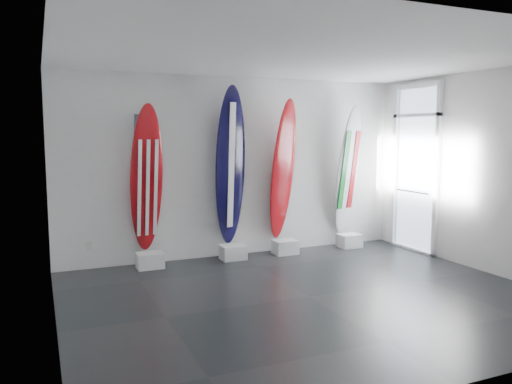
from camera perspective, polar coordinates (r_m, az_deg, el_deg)
name	(u,v)px	position (r m, az deg, el deg)	size (l,w,h in m)	color
floor	(309,297)	(6.63, 6.03, -11.62)	(6.00, 6.00, 0.00)	black
ceiling	(312,56)	(6.36, 6.37, 14.99)	(6.00, 6.00, 0.00)	white
wall_back	(238,167)	(8.58, -2.06, 2.81)	(6.00, 6.00, 0.00)	white
wall_front	(467,206)	(4.34, 22.67, -1.47)	(6.00, 6.00, 0.00)	white
wall_left	(50,190)	(5.51, -22.12, 0.18)	(5.00, 5.00, 0.00)	white
wall_right	(489,172)	(8.22, 24.73, 2.04)	(5.00, 5.00, 0.00)	white
display_block_usa	(150,260)	(8.05, -11.83, -7.54)	(0.40, 0.30, 0.24)	white
surfboard_usa	(147,179)	(7.93, -12.19, 1.47)	(0.52, 0.08, 2.29)	#9B0C11
display_block_navy	(233,252)	(8.41, -2.59, -6.78)	(0.40, 0.30, 0.24)	white
surfboard_navy	(230,166)	(8.29, -2.89, 2.96)	(0.59, 0.08, 2.61)	black
display_block_swiss	(285,247)	(8.79, 3.30, -6.20)	(0.40, 0.30, 0.24)	white
surfboard_swiss	(283,170)	(8.68, 3.06, 2.48)	(0.55, 0.08, 2.43)	#9B0C11
display_block_italy	(349,241)	(9.43, 10.45, -5.41)	(0.40, 0.30, 0.24)	white
surfboard_italy	(348,170)	(9.34, 10.28, 2.41)	(0.53, 0.08, 2.34)	silver
wall_outlet	(89,247)	(8.17, -18.30, -5.87)	(0.09, 0.02, 0.13)	silver
glass_door	(415,170)	(9.31, 17.49, 2.35)	(0.12, 1.16, 2.85)	white
balcony	(470,217)	(10.33, 22.92, -2.64)	(2.80, 2.20, 1.20)	slate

